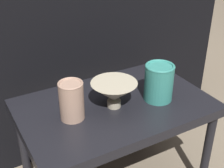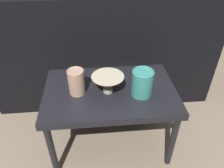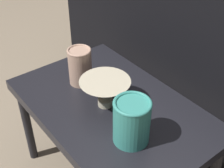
{
  "view_description": "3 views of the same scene",
  "coord_description": "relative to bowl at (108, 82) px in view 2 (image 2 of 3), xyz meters",
  "views": [
    {
      "loc": [
        -0.52,
        -0.9,
        1.1
      ],
      "look_at": [
        -0.01,
        0.0,
        0.53
      ],
      "focal_mm": 50.0,
      "sensor_mm": 36.0,
      "label": 1
    },
    {
      "loc": [
        -0.08,
        -0.97,
        1.2
      ],
      "look_at": [
        0.01,
        -0.0,
        0.48
      ],
      "focal_mm": 35.0,
      "sensor_mm": 36.0,
      "label": 2
    },
    {
      "loc": [
        0.67,
        -0.52,
        1.16
      ],
      "look_at": [
        -0.01,
        0.01,
        0.52
      ],
      "focal_mm": 50.0,
      "sensor_mm": 36.0,
      "label": 3
    }
  ],
  "objects": [
    {
      "name": "couch_backdrop",
      "position": [
        0.01,
        0.59,
        -0.08
      ],
      "size": [
        1.65,
        0.5,
        0.84
      ],
      "color": "black",
      "rests_on": "ground_plane"
    },
    {
      "name": "ground_plane",
      "position": [
        0.01,
        0.02,
        -0.5
      ],
      "size": [
        8.0,
        8.0,
        0.0
      ],
      "primitive_type": "plane",
      "color": "#7F705B"
    },
    {
      "name": "vase_textured_left",
      "position": [
        -0.17,
        0.01,
        0.01
      ],
      "size": [
        0.09,
        0.09,
        0.15
      ],
      "color": "tan",
      "rests_on": "table"
    },
    {
      "name": "vase_colorful_right",
      "position": [
        0.18,
        -0.04,
        0.01
      ],
      "size": [
        0.12,
        0.12,
        0.15
      ],
      "color": "teal",
      "rests_on": "table"
    },
    {
      "name": "table",
      "position": [
        0.01,
        0.02,
        -0.11
      ],
      "size": [
        0.75,
        0.48,
        0.44
      ],
      "color": "black",
      "rests_on": "ground_plane"
    },
    {
      "name": "bowl",
      "position": [
        0.0,
        0.0,
        0.0
      ],
      "size": [
        0.18,
        0.18,
        0.1
      ],
      "color": "#B2A88E",
      "rests_on": "table"
    }
  ]
}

